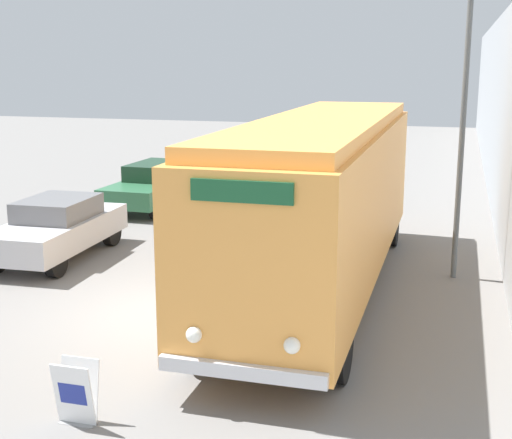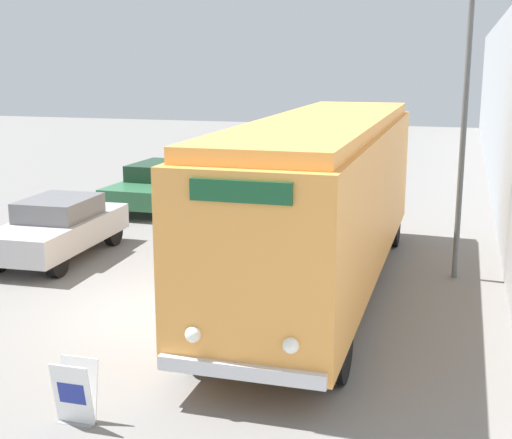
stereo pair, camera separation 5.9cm
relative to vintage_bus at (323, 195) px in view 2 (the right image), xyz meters
The scene contains 9 objects.
ground_plane 3.91m from the vintage_bus, 141.47° to the right, with size 80.00×80.00×0.00m, color slate.
building_wall_right 8.83m from the vintage_bus, 64.40° to the left, with size 0.30×60.00×6.06m.
vintage_bus is the anchor object (origin of this frame).
sign_board 6.75m from the vintage_bus, 107.94° to the right, with size 0.54×0.33×0.86m.
streetlamp 3.84m from the vintage_bus, 33.15° to the left, with size 0.36×0.36×6.55m.
parked_car_near 6.66m from the vintage_bus, behind, with size 1.89×4.27×1.43m.
parked_car_mid 9.75m from the vintage_bus, 133.59° to the left, with size 1.90×4.84×1.41m.
parked_car_far 16.16m from the vintage_bus, 114.97° to the left, with size 2.28×4.77×1.50m.
parked_car_distant 23.61m from the vintage_bus, 106.46° to the left, with size 1.98×4.67×1.53m.
Camera 2 is at (5.24, -11.66, 4.65)m, focal length 50.00 mm.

